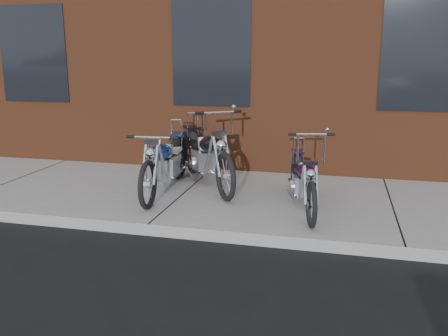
# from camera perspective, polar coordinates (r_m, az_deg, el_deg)

# --- Properties ---
(ground) EXTENTS (120.00, 120.00, 0.00)m
(ground) POSITION_cam_1_polar(r_m,az_deg,el_deg) (6.00, -9.10, -8.06)
(ground) COLOR black
(ground) RESTS_ON ground
(sidewalk) EXTENTS (22.00, 3.00, 0.15)m
(sidewalk) POSITION_cam_1_polar(r_m,az_deg,el_deg) (7.30, -4.58, -3.37)
(sidewalk) COLOR gray
(sidewalk) RESTS_ON ground
(chopper_purple) EXTENTS (0.62, 1.97, 1.12)m
(chopper_purple) POSITION_cam_1_polar(r_m,az_deg,el_deg) (6.47, 9.51, -1.72)
(chopper_purple) COLOR black
(chopper_purple) RESTS_ON sidewalk
(chopper_blue) EXTENTS (0.57, 2.33, 1.01)m
(chopper_blue) POSITION_cam_1_polar(r_m,az_deg,el_deg) (7.22, -7.00, 0.45)
(chopper_blue) COLOR black
(chopper_blue) RESTS_ON sidewalk
(chopper_third) EXTENTS (1.47, 2.12, 1.26)m
(chopper_third) POSITION_cam_1_polar(r_m,az_deg,el_deg) (7.54, -2.24, 1.29)
(chopper_third) COLOR black
(chopper_third) RESTS_ON sidewalk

